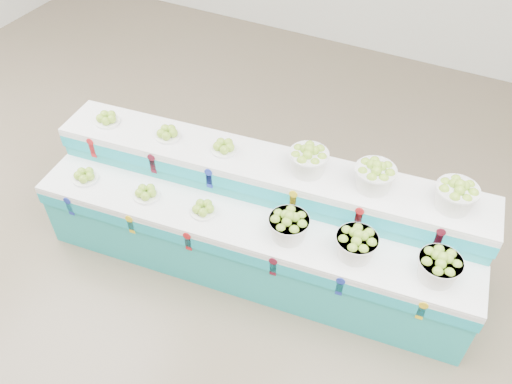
# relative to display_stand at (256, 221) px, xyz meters

# --- Properties ---
(ground) EXTENTS (10.00, 10.00, 0.00)m
(ground) POSITION_rel_display_stand_xyz_m (-0.67, -0.73, -0.51)
(ground) COLOR #71624B
(ground) RESTS_ON ground
(display_stand) EXTENTS (3.92, 1.39, 1.02)m
(display_stand) POSITION_rel_display_stand_xyz_m (0.00, 0.00, 0.00)
(display_stand) COLOR #26ADAF
(display_stand) RESTS_ON ground
(plate_lower_left) EXTENTS (0.25, 0.25, 0.10)m
(plate_lower_left) POSITION_rel_display_stand_xyz_m (-1.51, -0.40, 0.26)
(plate_lower_left) COLOR white
(plate_lower_left) RESTS_ON display_stand
(plate_lower_mid) EXTENTS (0.25, 0.25, 0.10)m
(plate_lower_mid) POSITION_rel_display_stand_xyz_m (-0.89, -0.33, 0.26)
(plate_lower_mid) COLOR white
(plate_lower_mid) RESTS_ON display_stand
(plate_lower_right) EXTENTS (0.25, 0.25, 0.10)m
(plate_lower_right) POSITION_rel_display_stand_xyz_m (-0.35, -0.28, 0.26)
(plate_lower_right) COLOR white
(plate_lower_right) RESTS_ON display_stand
(basket_lower_left) EXTENTS (0.36, 0.36, 0.24)m
(basket_lower_left) POSITION_rel_display_stand_xyz_m (0.39, -0.20, 0.33)
(basket_lower_left) COLOR silver
(basket_lower_left) RESTS_ON display_stand
(basket_lower_mid) EXTENTS (0.36, 0.36, 0.24)m
(basket_lower_mid) POSITION_rel_display_stand_xyz_m (0.93, -0.14, 0.33)
(basket_lower_mid) COLOR silver
(basket_lower_mid) RESTS_ON display_stand
(basket_lower_right) EXTENTS (0.36, 0.36, 0.24)m
(basket_lower_right) POSITION_rel_display_stand_xyz_m (1.54, -0.07, 0.33)
(basket_lower_right) COLOR silver
(basket_lower_right) RESTS_ON display_stand
(plate_upper_left) EXTENTS (0.25, 0.25, 0.10)m
(plate_upper_left) POSITION_rel_display_stand_xyz_m (-1.56, 0.07, 0.56)
(plate_upper_left) COLOR white
(plate_upper_left) RESTS_ON display_stand
(plate_upper_mid) EXTENTS (0.25, 0.25, 0.10)m
(plate_upper_mid) POSITION_rel_display_stand_xyz_m (-0.94, 0.14, 0.56)
(plate_upper_mid) COLOR white
(plate_upper_mid) RESTS_ON display_stand
(plate_upper_right) EXTENTS (0.25, 0.25, 0.10)m
(plate_upper_right) POSITION_rel_display_stand_xyz_m (-0.40, 0.19, 0.56)
(plate_upper_right) COLOR white
(plate_upper_right) RESTS_ON display_stand
(basket_upper_left) EXTENTS (0.36, 0.36, 0.24)m
(basket_upper_left) POSITION_rel_display_stand_xyz_m (0.34, 0.27, 0.63)
(basket_upper_left) COLOR silver
(basket_upper_left) RESTS_ON display_stand
(basket_upper_mid) EXTENTS (0.36, 0.36, 0.24)m
(basket_upper_mid) POSITION_rel_display_stand_xyz_m (0.87, 0.33, 0.63)
(basket_upper_mid) COLOR silver
(basket_upper_mid) RESTS_ON display_stand
(basket_upper_right) EXTENTS (0.36, 0.36, 0.24)m
(basket_upper_right) POSITION_rel_display_stand_xyz_m (1.49, 0.40, 0.63)
(basket_upper_right) COLOR silver
(basket_upper_right) RESTS_ON display_stand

